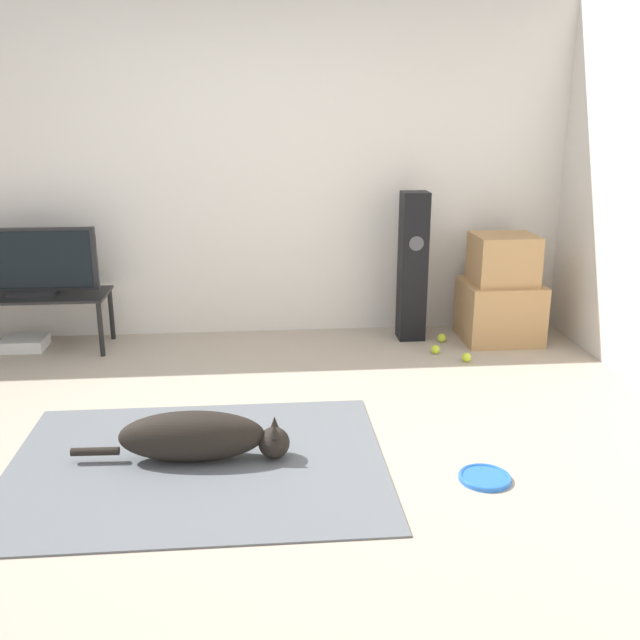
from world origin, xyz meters
TOP-DOWN VIEW (x-y plane):
  - ground_plane at (0.00, 0.00)m, footprint 12.00×12.00m
  - wall_back at (0.00, 2.10)m, footprint 8.00×0.06m
  - area_rug at (-0.16, -0.15)m, footprint 1.89×1.44m
  - dog at (-0.15, -0.11)m, footprint 1.10×0.25m
  - frisbee at (1.24, -0.42)m, footprint 0.25×0.25m
  - cardboard_box_lower at (2.01, 1.68)m, footprint 0.57×0.52m
  - cardboard_box_upper at (2.00, 1.68)m, footprint 0.45×0.41m
  - floor_speaker at (1.34, 1.78)m, footprint 0.20×0.20m
  - tv_stand at (-1.47, 1.76)m, footprint 1.05×0.46m
  - tv at (-1.47, 1.77)m, footprint 0.94×0.20m
  - tennis_ball_by_boxes at (1.44, 1.40)m, footprint 0.07×0.07m
  - tennis_ball_near_speaker at (1.62, 1.21)m, footprint 0.07×0.07m
  - tennis_ball_loose_on_carpet at (1.56, 1.66)m, footprint 0.07×0.07m
  - game_console at (-1.58, 1.78)m, footprint 0.31×0.27m

SIDE VIEW (x-z plane):
  - ground_plane at x=0.00m, z-range 0.00..0.00m
  - area_rug at x=-0.16m, z-range 0.00..0.01m
  - frisbee at x=1.24m, z-range 0.00..0.03m
  - tennis_ball_by_boxes at x=1.44m, z-range 0.00..0.07m
  - tennis_ball_near_speaker at x=1.62m, z-range 0.00..0.07m
  - tennis_ball_loose_on_carpet at x=1.56m, z-range 0.00..0.07m
  - game_console at x=-1.58m, z-range 0.00..0.09m
  - dog at x=-0.15m, z-range 0.01..0.27m
  - cardboard_box_lower at x=2.01m, z-range 0.00..0.45m
  - tv_stand at x=-1.47m, z-range 0.16..0.58m
  - floor_speaker at x=1.34m, z-range 0.00..1.13m
  - cardboard_box_upper at x=2.00m, z-range 0.45..0.82m
  - tv at x=-1.47m, z-range 0.42..0.90m
  - wall_back at x=0.00m, z-range 0.00..2.55m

